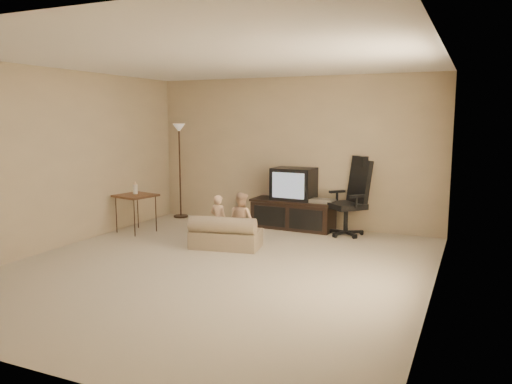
% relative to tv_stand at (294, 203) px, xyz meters
% --- Properties ---
extents(floor, '(5.50, 5.50, 0.00)m').
position_rel_tv_stand_xyz_m(floor, '(-0.11, -2.49, -0.42)').
color(floor, beige).
rests_on(floor, ground).
extents(room_shell, '(5.50, 5.50, 5.50)m').
position_rel_tv_stand_xyz_m(room_shell, '(-0.11, -2.49, 1.10)').
color(room_shell, white).
rests_on(room_shell, floor).
extents(tv_stand, '(1.43, 0.59, 1.01)m').
position_rel_tv_stand_xyz_m(tv_stand, '(0.00, 0.00, 0.00)').
color(tv_stand, black).
rests_on(tv_stand, floor).
extents(office_chair, '(0.81, 0.81, 1.24)m').
position_rel_tv_stand_xyz_m(office_chair, '(0.97, -0.08, 0.03)').
color(office_chair, black).
rests_on(office_chair, floor).
extents(side_table, '(0.66, 0.66, 0.83)m').
position_rel_tv_stand_xyz_m(side_table, '(-2.22, -1.28, 0.17)').
color(side_table, brown).
rests_on(side_table, floor).
extents(floor_lamp, '(0.27, 0.27, 1.72)m').
position_rel_tv_stand_xyz_m(floor_lamp, '(-2.24, 0.06, 0.84)').
color(floor_lamp, black).
rests_on(floor_lamp, floor).
extents(child_sofa, '(1.04, 0.70, 0.47)m').
position_rel_tv_stand_xyz_m(child_sofa, '(-0.44, -1.61, -0.23)').
color(child_sofa, tan).
rests_on(child_sofa, floor).
extents(toddler_left, '(0.29, 0.22, 0.73)m').
position_rel_tv_stand_xyz_m(toddler_left, '(-0.61, -1.49, -0.05)').
color(toddler_left, '#DEB08B').
rests_on(toddler_left, floor).
extents(toddler_right, '(0.43, 0.32, 0.79)m').
position_rel_tv_stand_xyz_m(toddler_right, '(-0.25, -1.48, -0.02)').
color(toddler_right, '#DEB08B').
rests_on(toddler_right, floor).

